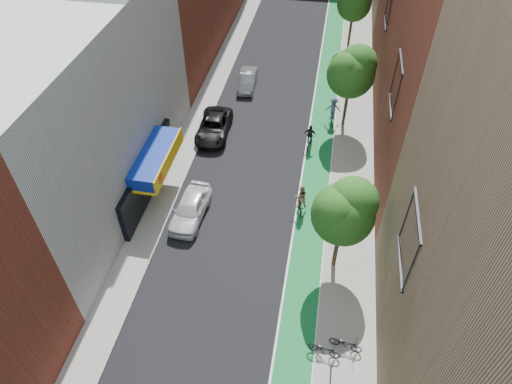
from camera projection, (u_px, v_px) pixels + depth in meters
The scene contains 15 objects.
bike_lane at pixel (324, 110), 38.13m from camera, with size 2.00×68.00×0.01m, color #136F2F.
sidewalk_left at pixel (208, 98), 39.33m from camera, with size 2.00×68.00×0.15m, color gray.
sidewalk_right at pixel (354, 112), 37.77m from camera, with size 3.00×68.00×0.15m, color gray.
building_left_white at pixel (70, 113), 27.35m from camera, with size 8.00×20.00×12.00m, color silver.
tree_near at pixel (345, 210), 23.39m from camera, with size 3.40×3.36×6.42m.
tree_mid at pixel (352, 71), 33.12m from camera, with size 3.55×3.53×6.74m.
tree_far at pixel (355, 1), 43.28m from camera, with size 3.30×3.25×6.21m.
parked_car_white at pixel (190, 208), 28.89m from camera, with size 1.81×4.49×1.53m, color silver.
parked_car_black at pixel (214, 127), 35.25m from camera, with size 2.32×5.03×1.40m, color black.
parked_car_silver at pixel (248, 80), 40.30m from camera, with size 1.40×4.03×1.33m, color gray.
cyclist_lane_near at pixel (300, 200), 29.21m from camera, with size 0.97×1.76×2.08m.
cyclist_lane_mid at pixel (310, 139), 34.05m from camera, with size 0.98×1.65×1.93m.
cyclist_lane_far at pixel (333, 111), 36.28m from camera, with size 1.18×1.75×2.16m.
parked_bike_near at pixel (346, 344), 22.49m from camera, with size 0.58×1.67×0.88m, color black.
parked_bike_far at pixel (324, 349), 22.28m from camera, with size 0.58×1.66×0.87m, color black.
Camera 1 is at (3.97, -6.65, 21.63)m, focal length 32.00 mm.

